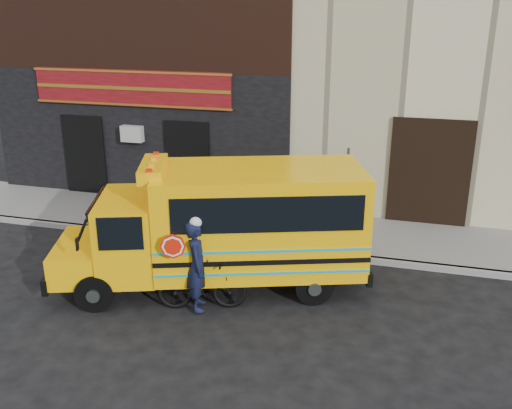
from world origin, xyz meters
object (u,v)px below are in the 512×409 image
Objects in this scene: sign_pole at (346,197)px; bicycle at (202,284)px; school_bus at (229,223)px; cyclist at (197,268)px.

sign_pole is 4.43m from bicycle.
school_bus is 1.38m from cyclist.
cyclist is (-0.06, -0.07, 0.41)m from bicycle.
school_bus is 1.52m from bicycle.
sign_pole reaches higher than cyclist.
sign_pole is 4.44m from cyclist.
sign_pole is 1.44× the size of cyclist.
sign_pole is at bearing -52.51° from bicycle.
bicycle is 0.42m from cyclist.
cyclist is at bearing -125.49° from sign_pole.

